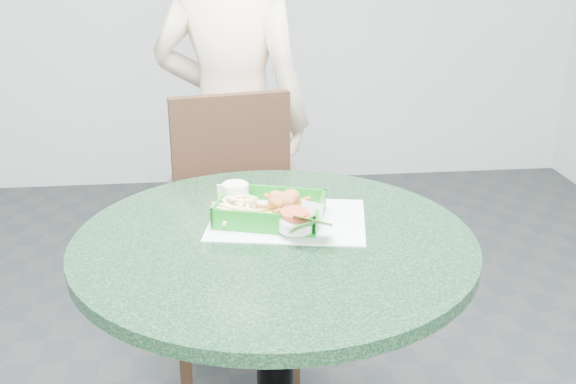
{
  "coord_description": "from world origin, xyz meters",
  "views": [
    {
      "loc": [
        -0.12,
        -1.37,
        1.41
      ],
      "look_at": [
        0.04,
        0.1,
        0.84
      ],
      "focal_mm": 42.0,
      "sensor_mm": 36.0,
      "label": 1
    }
  ],
  "objects": [
    {
      "name": "cafe_table",
      "position": [
        0.0,
        0.0,
        0.58
      ],
      "size": [
        0.9,
        0.9,
        0.75
      ],
      "color": "black",
      "rests_on": "floor"
    },
    {
      "name": "dining_chair",
      "position": [
        -0.08,
        0.63,
        0.53
      ],
      "size": [
        0.39,
        0.39,
        0.93
      ],
      "rotation": [
        0.0,
        0.0,
        0.19
      ],
      "color": "#352015",
      "rests_on": "floor"
    },
    {
      "name": "diner_person",
      "position": [
        -0.06,
        0.97,
        0.79
      ],
      "size": [
        0.66,
        0.52,
        1.59
      ],
      "primitive_type": "imported",
      "rotation": [
        0.0,
        0.0,
        2.87
      ],
      "color": "beige",
      "rests_on": "floor"
    },
    {
      "name": "placemat",
      "position": [
        0.04,
        0.09,
        0.75
      ],
      "size": [
        0.41,
        0.33,
        0.0
      ],
      "primitive_type": "cube",
      "rotation": [
        0.0,
        0.0,
        -0.19
      ],
      "color": "white",
      "rests_on": "cafe_table"
    },
    {
      "name": "food_basket",
      "position": [
        -0.0,
        0.09,
        0.77
      ],
      "size": [
        0.24,
        0.18,
        0.05
      ],
      "rotation": [
        0.0,
        0.0,
        -0.3
      ],
      "color": "#107918",
      "rests_on": "placemat"
    },
    {
      "name": "crab_sandwich",
      "position": [
        0.03,
        0.08,
        0.8
      ],
      "size": [
        0.11,
        0.11,
        0.07
      ],
      "rotation": [
        0.0,
        0.0,
        -0.22
      ],
      "color": "#E2C444",
      "rests_on": "food_basket"
    },
    {
      "name": "fries_pile",
      "position": [
        -0.08,
        0.08,
        0.79
      ],
      "size": [
        0.12,
        0.13,
        0.04
      ],
      "primitive_type": null,
      "rotation": [
        0.0,
        0.0,
        -0.21
      ],
      "color": "#FDED9C",
      "rests_on": "food_basket"
    },
    {
      "name": "sauce_ramekin",
      "position": [
        -0.1,
        0.14,
        0.8
      ],
      "size": [
        0.07,
        0.07,
        0.04
      ],
      "rotation": [
        0.0,
        0.0,
        -0.06
      ],
      "color": "silver",
      "rests_on": "food_basket"
    },
    {
      "name": "garnish_cup",
      "position": [
        0.08,
        0.0,
        0.79
      ],
      "size": [
        0.11,
        0.11,
        0.04
      ],
      "rotation": [
        0.0,
        0.0,
        0.23
      ],
      "color": "silver",
      "rests_on": "food_basket"
    }
  ]
}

